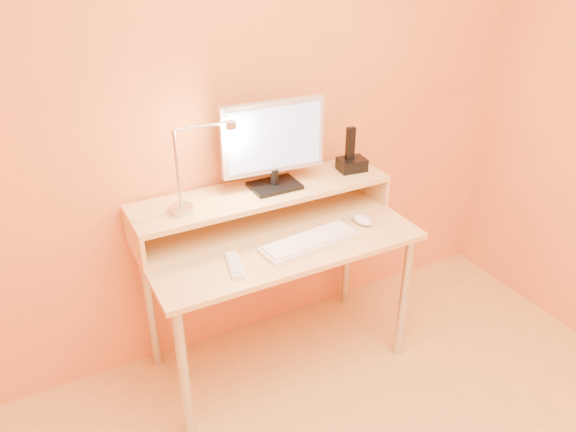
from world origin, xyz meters
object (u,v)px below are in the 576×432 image
keyboard (310,242)px  monitor_panel (273,137)px  lamp_base (181,209)px  phone_dock (352,164)px  remote_control (234,265)px  mouse (362,220)px

keyboard → monitor_panel: bearing=88.7°
lamp_base → phone_dock: 0.87m
monitor_panel → remote_control: (-0.33, -0.30, -0.39)m
monitor_panel → mouse: size_ratio=4.20×
lamp_base → phone_dock: phone_dock is taller
phone_dock → monitor_panel: bearing=-174.2°
monitor_panel → keyboard: monitor_panel is taller
remote_control → phone_dock: bearing=33.8°
monitor_panel → mouse: monitor_panel is taller
lamp_base → phone_dock: size_ratio=0.77×
phone_dock → keyboard: size_ratio=0.29×
lamp_base → monitor_panel: bearing=5.1°
phone_dock → mouse: bearing=-102.9°
mouse → remote_control: mouse is taller
keyboard → remote_control: size_ratio=2.41×
monitor_panel → mouse: bearing=-31.3°
monitor_panel → phone_dock: size_ratio=3.63×
phone_dock → keyboard: bearing=-137.1°
remote_control → mouse: bearing=17.5°
lamp_base → phone_dock: bearing=2.0°
lamp_base → remote_control: lamp_base is taller
keyboard → mouse: (0.31, 0.05, 0.01)m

